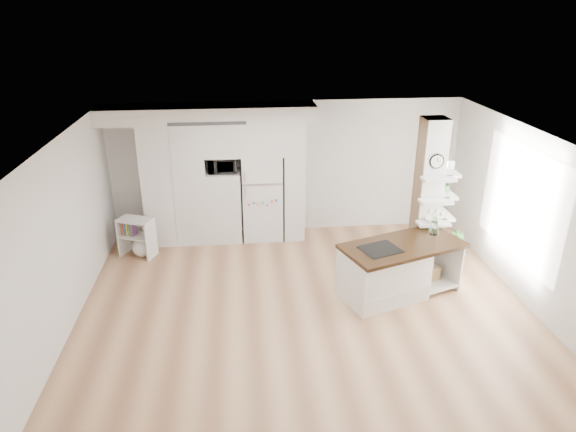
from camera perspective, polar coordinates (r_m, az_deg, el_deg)
The scene contains 14 objects.
floor at distance 8.26m, azimuth 1.90°, elevation -9.95°, with size 7.00×6.00×0.01m, color tan.
room at distance 7.42m, azimuth 2.08°, elevation 2.18°, with size 7.04×6.04×2.72m.
cabinet_wall at distance 10.01m, azimuth -8.28°, elevation 5.37°, with size 4.00×0.71×2.70m.
refrigerator at distance 10.23m, azimuth -2.90°, elevation 2.22°, with size 0.78×0.69×1.75m.
column at distance 9.22m, azimuth 15.90°, elevation 2.15°, with size 0.69×0.90×2.70m.
window at distance 8.95m, azimuth 24.45°, elevation 1.30°, with size 2.40×2.40×0.00m, color white.
pendant_light at distance 7.88m, azimuth 14.36°, elevation 4.73°, with size 0.12×0.12×0.10m, color white.
kitchen_island at distance 8.47m, azimuth 11.22°, elevation -5.93°, with size 2.16×1.53×1.45m.
bookshelf at distance 10.03m, azimuth -16.26°, elevation -2.58°, with size 0.72×0.58×0.75m.
floor_plant_a at distance 9.86m, azimuth 13.09°, elevation -3.37°, with size 0.24×0.19×0.43m, color #398334.
floor_plant_b at distance 10.07m, azimuth 18.07°, elevation -3.07°, with size 0.30×0.30×0.53m, color #398334.
microwave at distance 9.95m, azimuth -7.30°, elevation 5.68°, with size 0.54×0.37×0.30m, color #2D2D2D.
shelf_plant at distance 9.41m, azimuth 17.09°, elevation 3.54°, with size 0.27×0.23×0.30m, color #398334.
decor_bowl at distance 9.12m, azimuth 15.71°, elevation -0.43°, with size 0.22×0.22×0.05m, color white.
Camera 1 is at (-0.95, -6.88, 4.47)m, focal length 32.00 mm.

